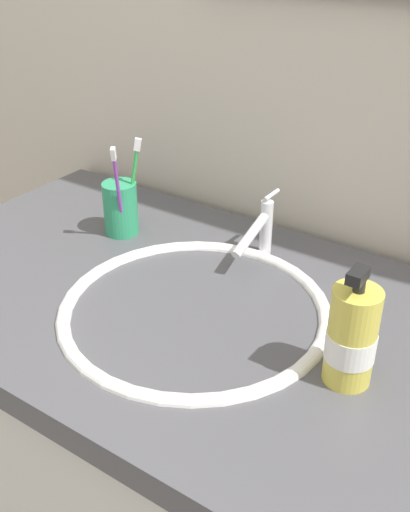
% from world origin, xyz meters
% --- Properties ---
extents(tiled_wall_back, '(2.42, 0.04, 2.40)m').
position_xyz_m(tiled_wall_back, '(0.00, 0.37, 1.20)').
color(tiled_wall_back, beige).
rests_on(tiled_wall_back, ground).
extents(vanity_counter, '(1.22, 0.65, 0.87)m').
position_xyz_m(vanity_counter, '(0.00, 0.00, 0.44)').
color(vanity_counter, silver).
rests_on(vanity_counter, ground).
extents(sink_basin, '(0.45, 0.45, 0.10)m').
position_xyz_m(sink_basin, '(-0.01, -0.02, 0.83)').
color(sink_basin, white).
rests_on(sink_basin, vanity_counter).
extents(faucet, '(0.02, 0.15, 0.12)m').
position_xyz_m(faucet, '(-0.01, 0.19, 0.93)').
color(faucet, silver).
rests_on(faucet, sink_basin).
extents(toothbrush_cup, '(0.07, 0.07, 0.11)m').
position_xyz_m(toothbrush_cup, '(-0.29, 0.12, 0.92)').
color(toothbrush_cup, '#2D9966').
rests_on(toothbrush_cup, vanity_counter).
extents(toothbrush_purple, '(0.04, 0.05, 0.20)m').
position_xyz_m(toothbrush_purple, '(-0.27, 0.09, 0.98)').
color(toothbrush_purple, purple).
rests_on(toothbrush_purple, toothbrush_cup).
extents(toothbrush_green, '(0.04, 0.03, 0.20)m').
position_xyz_m(toothbrush_green, '(-0.27, 0.14, 0.98)').
color(toothbrush_green, green).
rests_on(toothbrush_green, toothbrush_cup).
extents(soap_dispenser, '(0.07, 0.07, 0.19)m').
position_xyz_m(soap_dispenser, '(0.26, -0.04, 0.94)').
color(soap_dispenser, '#DBCC4C').
rests_on(soap_dispenser, vanity_counter).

